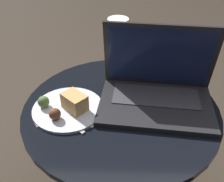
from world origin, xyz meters
name	(u,v)px	position (x,y,z in m)	size (l,w,h in m)	color
table	(120,135)	(0.00, 0.00, 0.37)	(0.64, 0.64, 0.50)	black
napkin	(68,114)	(-0.17, -0.04, 0.50)	(0.17, 0.12, 0.00)	silver
laptop	(157,88)	(0.12, 0.03, 0.55)	(0.39, 0.28, 0.25)	#232326
beer_glass	(118,50)	(-0.01, 0.18, 0.62)	(0.07, 0.07, 0.23)	gold
snack_plate	(67,107)	(-0.17, -0.02, 0.52)	(0.23, 0.23, 0.06)	silver
fork	(61,115)	(-0.19, -0.05, 0.50)	(0.15, 0.15, 0.00)	#B2B2B7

